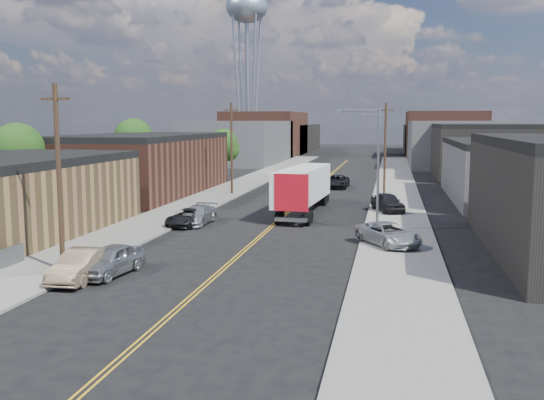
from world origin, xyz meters
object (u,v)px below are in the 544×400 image
at_px(water_tower, 247,13).
at_px(car_left_a, 110,260).
at_px(car_right_lot_a, 388,234).
at_px(car_left_d, 197,215).
at_px(car_left_c, 188,217).
at_px(car_left_b, 82,265).
at_px(semi_truck, 305,186).
at_px(car_ahead_truck, 337,182).
at_px(car_right_lot_c, 388,202).

xyz_separation_m(water_tower, car_left_a, (16.54, -100.00, -29.85)).
relative_size(water_tower, car_right_lot_a, 7.14).
xyz_separation_m(car_left_a, car_left_d, (-0.48, 16.00, -0.07)).
bearing_deg(car_left_c, car_left_b, -83.38).
bearing_deg(semi_truck, water_tower, 111.12).
xyz_separation_m(car_left_c, car_ahead_truck, (8.96, 28.69, 0.11)).
bearing_deg(car_right_lot_a, car_left_c, 128.41).
bearing_deg(car_left_b, car_right_lot_a, 34.87).
xyz_separation_m(car_left_b, car_right_lot_c, (15.07, 26.11, 0.17)).
bearing_deg(car_left_c, car_right_lot_c, 39.34).
bearing_deg(car_left_d, car_ahead_truck, 74.91).
bearing_deg(car_right_lot_a, car_right_lot_c, 57.60).
bearing_deg(car_left_c, car_left_a, -79.81).
xyz_separation_m(semi_truck, car_right_lot_a, (7.33, -13.84, -1.45)).
height_order(water_tower, car_left_d, water_tower).
distance_m(car_left_b, car_right_lot_a, 18.97).
bearing_deg(car_ahead_truck, car_left_a, -98.60).
bearing_deg(car_left_d, water_tower, 102.70).
bearing_deg(car_right_lot_c, water_tower, 92.36).
height_order(car_left_d, car_right_lot_a, car_right_lot_a).
height_order(car_left_a, car_right_lot_a, car_left_a).
height_order(car_left_b, car_right_lot_a, car_right_lot_a).
distance_m(car_left_a, car_left_c, 15.17).
bearing_deg(car_left_a, semi_truck, 81.71).
distance_m(car_left_d, car_right_lot_a, 15.94).
relative_size(semi_truck, car_left_d, 3.14).
distance_m(water_tower, car_right_lot_c, 86.45).
relative_size(car_left_a, car_left_d, 0.94).
relative_size(car_right_lot_a, car_ahead_truck, 0.93).
distance_m(water_tower, car_left_c, 91.35).
xyz_separation_m(car_left_d, car_ahead_truck, (8.49, 27.83, 0.04)).
relative_size(car_left_c, car_right_lot_a, 0.92).
distance_m(car_left_a, car_right_lot_c, 28.56).
bearing_deg(car_left_d, car_left_c, -116.44).
bearing_deg(car_left_d, semi_truck, 48.46).
relative_size(car_left_a, car_left_b, 0.98).
xyz_separation_m(car_left_a, car_left_b, (-0.94, -1.29, -0.01)).
relative_size(car_left_a, car_ahead_truck, 0.84).
height_order(car_left_b, car_left_d, car_left_b).
height_order(car_right_lot_a, car_ahead_truck, car_right_lot_a).
distance_m(water_tower, car_left_d, 90.61).
distance_m(car_left_b, car_left_d, 17.29).
height_order(water_tower, car_left_b, water_tower).
distance_m(water_tower, semi_truck, 84.57).
relative_size(water_tower, car_left_a, 7.89).
distance_m(car_left_c, car_right_lot_c, 17.92).
bearing_deg(car_left_c, water_tower, 107.04).
height_order(car_left_a, car_left_d, car_left_a).
bearing_deg(semi_truck, car_right_lot_c, 11.60).
bearing_deg(semi_truck, car_left_c, -128.21).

